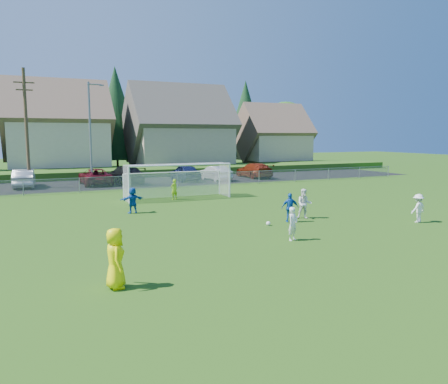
# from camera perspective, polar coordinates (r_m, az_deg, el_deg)

# --- Properties ---
(ground) EXTENTS (160.00, 160.00, 0.00)m
(ground) POSITION_cam_1_polar(r_m,az_deg,el_deg) (17.22, 11.26, -7.77)
(ground) COLOR #193D0C
(ground) RESTS_ON ground
(asphalt_lot) EXTENTS (60.00, 60.00, 0.00)m
(asphalt_lot) POSITION_cam_1_polar(r_m,az_deg,el_deg) (42.32, -11.06, 1.23)
(asphalt_lot) COLOR black
(asphalt_lot) RESTS_ON ground
(grass_embankment) EXTENTS (70.00, 6.00, 0.80)m
(grass_embankment) POSITION_cam_1_polar(r_m,az_deg,el_deg) (49.58, -13.12, 2.52)
(grass_embankment) COLOR #1E420F
(grass_embankment) RESTS_ON ground
(soccer_ball) EXTENTS (0.22, 0.22, 0.22)m
(soccer_ball) POSITION_cam_1_polar(r_m,az_deg,el_deg) (21.88, 5.81, -4.11)
(soccer_ball) COLOR white
(soccer_ball) RESTS_ON ground
(referee) EXTENTS (0.62, 0.91, 1.80)m
(referee) POSITION_cam_1_polar(r_m,az_deg,el_deg) (13.28, -14.03, -8.40)
(referee) COLOR #FFF205
(referee) RESTS_ON ground
(player_white_a) EXTENTS (0.62, 0.52, 1.44)m
(player_white_a) POSITION_cam_1_polar(r_m,az_deg,el_deg) (18.89, 8.98, -4.12)
(player_white_a) COLOR white
(player_white_a) RESTS_ON ground
(player_white_b) EXTENTS (0.99, 0.93, 1.62)m
(player_white_b) POSITION_cam_1_polar(r_m,az_deg,el_deg) (23.87, 10.44, -1.53)
(player_white_b) COLOR white
(player_white_b) RESTS_ON ground
(player_white_c) EXTENTS (1.01, 0.66, 1.47)m
(player_white_c) POSITION_cam_1_polar(r_m,az_deg,el_deg) (24.61, 24.03, -1.95)
(player_white_c) COLOR white
(player_white_c) RESTS_ON ground
(player_blue_a) EXTENTS (0.96, 0.65, 1.52)m
(player_blue_a) POSITION_cam_1_polar(r_m,az_deg,el_deg) (22.79, 8.62, -2.03)
(player_blue_a) COLOR #124CA9
(player_blue_a) RESTS_ON ground
(player_blue_b) EXTENTS (1.44, 0.65, 1.50)m
(player_blue_b) POSITION_cam_1_polar(r_m,az_deg,el_deg) (25.70, -11.86, -1.06)
(player_blue_b) COLOR #124CA9
(player_blue_b) RESTS_ON ground
(goalkeeper) EXTENTS (0.61, 0.50, 1.43)m
(goalkeeper) POSITION_cam_1_polar(r_m,az_deg,el_deg) (30.65, -6.53, 0.34)
(goalkeeper) COLOR #ACEB1B
(goalkeeper) RESTS_ON ground
(car_b) EXTENTS (1.89, 4.79, 1.55)m
(car_b) POSITION_cam_1_polar(r_m,az_deg,el_deg) (41.38, -24.66, 1.63)
(car_b) COLOR silver
(car_b) RESTS_ON ground
(car_c) EXTENTS (2.57, 5.35, 1.47)m
(car_c) POSITION_cam_1_polar(r_m,az_deg,el_deg) (41.36, -16.47, 1.94)
(car_c) COLOR #540913
(car_c) RESTS_ON ground
(car_d) EXTENTS (2.91, 5.87, 1.64)m
(car_d) POSITION_cam_1_polar(r_m,az_deg,el_deg) (41.73, -12.77, 2.22)
(car_d) COLOR black
(car_d) RESTS_ON ground
(car_e) EXTENTS (2.00, 4.76, 1.61)m
(car_e) POSITION_cam_1_polar(r_m,az_deg,el_deg) (43.15, -5.13, 2.52)
(car_e) COLOR #121A41
(car_e) RESTS_ON ground
(car_f) EXTENTS (1.95, 4.48, 1.43)m
(car_f) POSITION_cam_1_polar(r_m,az_deg,el_deg) (43.53, -1.15, 2.48)
(car_f) COLOR #BCBCBC
(car_f) RESTS_ON ground
(car_g) EXTENTS (2.25, 5.39, 1.56)m
(car_g) POSITION_cam_1_polar(r_m,az_deg,el_deg) (46.46, 3.95, 2.85)
(car_g) COLOR maroon
(car_g) RESTS_ON ground
(soccer_goal) EXTENTS (7.42, 1.90, 2.50)m
(soccer_goal) POSITION_cam_1_polar(r_m,az_deg,el_deg) (31.20, -6.17, 2.15)
(soccer_goal) COLOR white
(soccer_goal) RESTS_ON ground
(chainlink_fence) EXTENTS (52.06, 0.06, 1.20)m
(chainlink_fence) POSITION_cam_1_polar(r_m,az_deg,el_deg) (36.96, -9.08, 1.36)
(chainlink_fence) COLOR gray
(chainlink_fence) RESTS_ON ground
(streetlight) EXTENTS (1.38, 0.18, 9.00)m
(streetlight) POSITION_cam_1_polar(r_m,az_deg,el_deg) (39.79, -17.01, 7.64)
(streetlight) COLOR slate
(streetlight) RESTS_ON ground
(utility_pole) EXTENTS (1.60, 0.26, 10.00)m
(utility_pole) POSITION_cam_1_polar(r_m,az_deg,el_deg) (40.43, -24.39, 7.73)
(utility_pole) COLOR #473321
(utility_pole) RESTS_ON ground
(houses_row) EXTENTS (53.90, 11.45, 13.27)m
(houses_row) POSITION_cam_1_polar(r_m,az_deg,el_deg) (57.19, -12.88, 10.11)
(houses_row) COLOR tan
(houses_row) RESTS_ON ground
(tree_row) EXTENTS (65.98, 12.36, 13.80)m
(tree_row) POSITION_cam_1_polar(r_m,az_deg,el_deg) (63.15, -14.89, 9.39)
(tree_row) COLOR #382616
(tree_row) RESTS_ON ground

